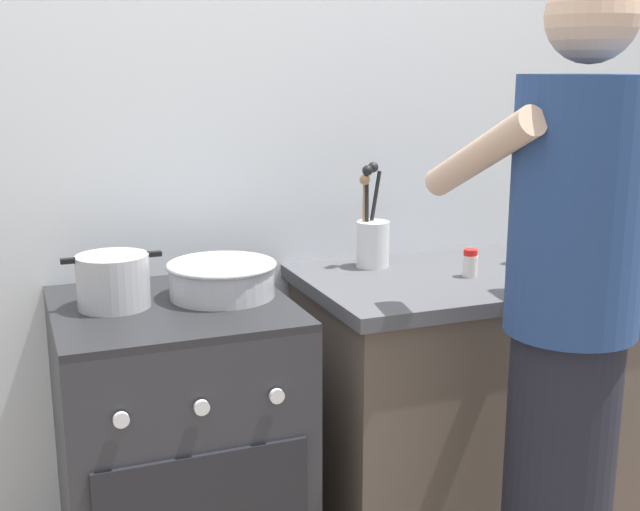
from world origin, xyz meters
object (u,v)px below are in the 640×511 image
at_px(pot, 113,281).
at_px(utensil_crock, 372,238).
at_px(person, 566,347).
at_px(mixing_bowl, 222,278).
at_px(oil_bottle, 536,230).
at_px(spice_bottle, 470,263).
at_px(stove_range, 179,464).

bearing_deg(pot, utensil_crock, 10.73).
xyz_separation_m(utensil_crock, person, (0.16, -0.73, -0.13)).
xyz_separation_m(mixing_bowl, oil_bottle, (1.00, 0.01, 0.06)).
bearing_deg(person, spice_bottle, 83.96).
bearing_deg(pot, stove_range, -10.83).
xyz_separation_m(oil_bottle, person, (-0.33, -0.58, -0.15)).
distance_m(spice_bottle, person, 0.52).
distance_m(mixing_bowl, person, 0.89).
bearing_deg(person, utensil_crock, 102.35).
bearing_deg(oil_bottle, pot, -179.99).
relative_size(mixing_bowl, person, 0.17).
height_order(utensil_crock, person, person).
xyz_separation_m(utensil_crock, oil_bottle, (0.49, -0.15, 0.02)).
bearing_deg(mixing_bowl, utensil_crock, 16.88).
xyz_separation_m(pot, person, (0.95, -0.58, -0.11)).
distance_m(utensil_crock, oil_bottle, 0.51).
height_order(stove_range, oil_bottle, oil_bottle).
bearing_deg(utensil_crock, stove_range, -164.82).
distance_m(pot, oil_bottle, 1.28).
relative_size(utensil_crock, spice_bottle, 3.93).
xyz_separation_m(pot, utensil_crock, (0.79, 0.15, 0.02)).
distance_m(pot, person, 1.12).
height_order(utensil_crock, spice_bottle, utensil_crock).
height_order(stove_range, spice_bottle, spice_bottle).
bearing_deg(person, mixing_bowl, 139.44).
bearing_deg(oil_bottle, utensil_crock, 162.96).
xyz_separation_m(stove_range, person, (0.81, -0.55, 0.41)).
bearing_deg(pot, mixing_bowl, -1.05).
distance_m(stove_range, oil_bottle, 1.27).
xyz_separation_m(stove_range, mixing_bowl, (0.14, 0.02, 0.50)).
relative_size(utensil_crock, oil_bottle, 1.26).
xyz_separation_m(mixing_bowl, person, (0.67, -0.57, -0.09)).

